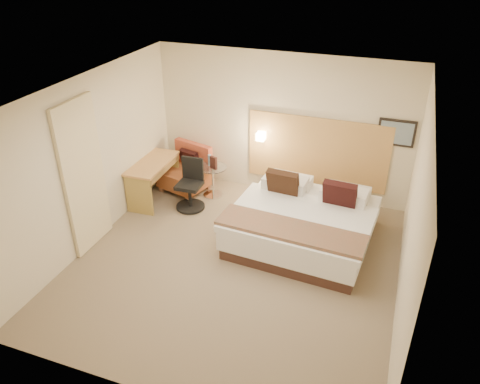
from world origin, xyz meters
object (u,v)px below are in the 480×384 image
(lounge_chair, at_px, (187,172))
(desk, at_px, (154,170))
(desk_chair, at_px, (191,188))
(bed, at_px, (304,222))
(side_table, at_px, (213,180))

(lounge_chair, relative_size, desk, 0.81)
(lounge_chair, relative_size, desk_chair, 1.09)
(bed, bearing_deg, desk, 172.48)
(bed, distance_m, side_table, 2.17)
(bed, xyz_separation_m, desk, (-2.95, 0.39, 0.26))
(bed, distance_m, lounge_chair, 2.74)
(side_table, distance_m, desk, 1.12)
(lounge_chair, height_order, side_table, lounge_chair)
(lounge_chair, distance_m, desk, 0.73)
(side_table, bearing_deg, bed, -24.05)
(bed, height_order, side_table, bed)
(bed, xyz_separation_m, side_table, (-1.98, 0.88, -0.01))
(lounge_chair, bearing_deg, desk, -124.05)
(lounge_chair, bearing_deg, side_table, -7.40)
(bed, distance_m, desk, 2.99)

